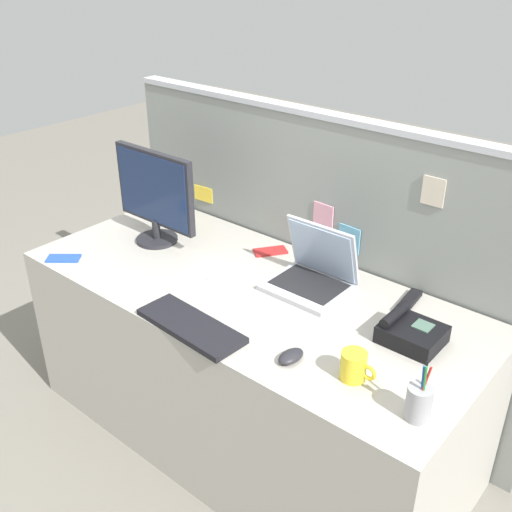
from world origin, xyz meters
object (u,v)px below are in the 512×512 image
Objects in this scene: desktop_monitor at (155,194)px; coffee_mug at (354,366)px; desk_phone at (411,332)px; keyboard_main at (191,326)px; pen_cup at (419,402)px; cell_phone_white_slab at (224,274)px; cell_phone_red_case at (270,251)px; cell_phone_blue_case at (63,258)px; computer_mouse_right_hand at (291,356)px; laptop at (314,272)px; tv_remote at (409,301)px.

desktop_monitor reaches higher than coffee_mug.
desk_phone is 1.65× the size of coffee_mug.
keyboard_main is at bearing -32.86° from desktop_monitor.
pen_cup is 1.59× the size of coffee_mug.
cell_phone_white_slab is 0.77m from coffee_mug.
cell_phone_blue_case is at bearing -100.61° from cell_phone_red_case.
keyboard_main reaches higher than cell_phone_white_slab.
cell_phone_white_slab is at bearing 159.26° from computer_mouse_right_hand.
computer_mouse_right_hand is 0.71× the size of cell_phone_red_case.
laptop is 2.53× the size of coffee_mug.
computer_mouse_right_hand reaches higher than cell_phone_blue_case.
keyboard_main is 3.04× the size of cell_phone_blue_case.
cell_phone_blue_case is at bearing -160.11° from tv_remote.
laptop is 1.53× the size of desk_phone.
computer_mouse_right_hand is at bearing 15.40° from keyboard_main.
laptop is 2.14× the size of cell_phone_red_case.
desk_phone is at bearing -3.54° from cell_phone_white_slab.
laptop is 1.77× the size of tv_remote.
cell_phone_red_case is at bearing 151.36° from pen_cup.
desk_phone is 0.37m from pen_cup.
tv_remote is (0.13, 0.55, -0.01)m from computer_mouse_right_hand.
pen_cup reaches higher than coffee_mug.
laptop reaches higher than cell_phone_red_case.
computer_mouse_right_hand is 0.75m from cell_phone_red_case.
cell_phone_white_slab is 0.70m from cell_phone_blue_case.
cell_phone_red_case and cell_phone_blue_case have the same top height.
pen_cup is (0.43, 0.02, 0.04)m from computer_mouse_right_hand.
cell_phone_white_slab is 0.80× the size of tv_remote.
computer_mouse_right_hand is at bearing -109.32° from tv_remote.
keyboard_main is 0.59m from coffee_mug.
desk_phone is at bearing -10.96° from laptop.
desk_phone is (0.46, -0.09, -0.03)m from laptop.
cell_phone_red_case is at bearing 77.20° from cell_phone_white_slab.
pen_cup is (0.80, 0.10, 0.04)m from keyboard_main.
desktop_monitor is at bearing 167.73° from coffee_mug.
cell_phone_blue_case is at bearing -151.76° from laptop.
keyboard_main is at bearing -41.59° from cell_phone_red_case.
tv_remote is at bearing 118.32° from desk_phone.
tv_remote is 1.43× the size of coffee_mug.
desktop_monitor is 3.28× the size of cell_phone_white_slab.
computer_mouse_right_hand is (0.22, -0.43, -0.05)m from laptop.
computer_mouse_right_hand is at bearing -35.24° from cell_phone_white_slab.
computer_mouse_right_hand is (0.37, 0.08, 0.01)m from keyboard_main.
desktop_monitor is at bearing 116.07° from cell_phone_blue_case.
cell_phone_white_slab is (-0.78, -0.07, -0.03)m from desk_phone.
desktop_monitor is 0.75m from keyboard_main.
cell_phone_blue_case is (-0.93, -0.50, -0.06)m from laptop.
computer_mouse_right_hand is at bearing -63.27° from laptop.
laptop is 0.37m from tv_remote.
desk_phone reaches higher than keyboard_main.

